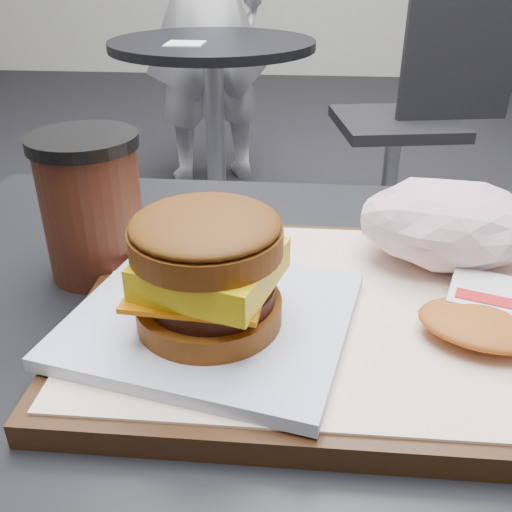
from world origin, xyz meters
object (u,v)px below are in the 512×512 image
object	(u,v)px
breakfast_sandwich	(209,282)
serving_tray	(331,315)
neighbor_chair	(417,110)
customer_table	(319,489)
crumpled_wrapper	(448,223)
hash_brown	(500,314)
neighbor_table	(214,99)
coffee_cup	(92,203)
patron	(204,4)

from	to	relation	value
breakfast_sandwich	serving_tray	bearing A→B (deg)	24.81
breakfast_sandwich	neighbor_chair	xyz separation A→B (m)	(0.46, 1.77, -0.32)
customer_table	breakfast_sandwich	distance (m)	0.26
customer_table	crumpled_wrapper	size ratio (longest dim) A/B	5.45
breakfast_sandwich	hash_brown	bearing A→B (deg)	6.04
neighbor_table	serving_tray	bearing A→B (deg)	-78.05
coffee_cup	patron	size ratio (longest dim) A/B	0.08
customer_table	coffee_cup	world-z (taller)	coffee_cup
hash_brown	patron	distance (m)	2.42
crumpled_wrapper	coffee_cup	xyz separation A→B (m)	(-0.30, -0.01, 0.01)
customer_table	breakfast_sandwich	size ratio (longest dim) A/B	3.60
breakfast_sandwich	neighbor_table	distance (m)	1.73
neighbor_chair	patron	world-z (taller)	patron
breakfast_sandwich	patron	world-z (taller)	patron
crumpled_wrapper	neighbor_chair	world-z (taller)	neighbor_chair
breakfast_sandwich	neighbor_table	world-z (taller)	breakfast_sandwich
customer_table	neighbor_chair	xyz separation A→B (m)	(0.37, 1.73, -0.07)
customer_table	neighbor_chair	bearing A→B (deg)	77.83
hash_brown	neighbor_table	xyz separation A→B (m)	(-0.47, 1.67, -0.25)
hash_brown	patron	world-z (taller)	patron
customer_table	hash_brown	distance (m)	0.25
neighbor_table	neighbor_chair	xyz separation A→B (m)	(0.72, 0.08, -0.04)
neighbor_table	neighbor_chair	distance (m)	0.73
patron	neighbor_table	bearing A→B (deg)	78.81
breakfast_sandwich	crumpled_wrapper	distance (m)	0.22
customer_table	crumpled_wrapper	distance (m)	0.27
breakfast_sandwich	crumpled_wrapper	world-z (taller)	breakfast_sandwich
hash_brown	neighbor_chair	xyz separation A→B (m)	(0.26, 1.75, -0.29)
coffee_cup	neighbor_chair	distance (m)	1.79
hash_brown	crumpled_wrapper	bearing A→B (deg)	100.38
coffee_cup	neighbor_table	size ratio (longest dim) A/B	0.17
breakfast_sandwich	coffee_cup	bearing A→B (deg)	137.52
customer_table	hash_brown	size ratio (longest dim) A/B	6.08
customer_table	crumpled_wrapper	world-z (taller)	crumpled_wrapper
customer_table	crumpled_wrapper	xyz separation A→B (m)	(0.10, 0.08, 0.24)
customer_table	serving_tray	size ratio (longest dim) A/B	2.11
crumpled_wrapper	coffee_cup	size ratio (longest dim) A/B	1.17
neighbor_chair	coffee_cup	bearing A→B (deg)	-109.19
crumpled_wrapper	neighbor_chair	distance (m)	1.70
breakfast_sandwich	neighbor_table	bearing A→B (deg)	98.86
customer_table	serving_tray	bearing A→B (deg)	151.66
serving_tray	hash_brown	distance (m)	0.12
hash_brown	serving_tray	bearing A→B (deg)	171.12
crumpled_wrapper	neighbor_chair	xyz separation A→B (m)	(0.28, 1.65, -0.31)
neighbor_chair	serving_tray	bearing A→B (deg)	-102.20
neighbor_table	neighbor_chair	bearing A→B (deg)	6.26
neighbor_chair	neighbor_table	bearing A→B (deg)	-173.74
breakfast_sandwich	patron	size ratio (longest dim) A/B	0.14
serving_tray	neighbor_table	size ratio (longest dim) A/B	0.51
coffee_cup	neighbor_table	world-z (taller)	coffee_cup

